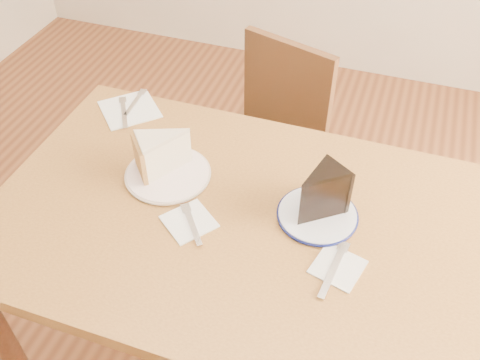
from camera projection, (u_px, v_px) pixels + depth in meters
The scene contains 13 objects.
table at pixel (230, 240), 1.39m from camera, with size 1.20×0.80×0.75m.
chair_far at pixel (264, 149), 1.94m from camera, with size 0.52×0.52×0.84m.
plate_cream at pixel (168, 174), 1.42m from camera, with size 0.22×0.22×0.01m, color white.
plate_navy at pixel (317, 215), 1.32m from camera, with size 0.19×0.19×0.01m, color white.
carrot_cake at pixel (166, 153), 1.40m from camera, with size 0.10×0.14×0.10m, color #F3E7C9, non-canonical shape.
chocolate_cake at pixel (318, 196), 1.27m from camera, with size 0.08×0.12×0.12m, color black, non-canonical shape.
napkin_cream at pixel (189, 221), 1.30m from camera, with size 0.11×0.11×0.00m, color white.
napkin_navy at pixel (338, 267), 1.21m from camera, with size 0.10×0.10×0.00m, color white.
napkin_spare at pixel (130, 109), 1.64m from camera, with size 0.16×0.16×0.00m, color white.
fork_cream at pixel (192, 225), 1.29m from camera, with size 0.01×0.14×0.00m, color silver.
knife_navy at pixel (333, 270), 1.19m from camera, with size 0.02×0.17×0.00m, color silver.
fork_spare at pixel (135, 102), 1.66m from camera, with size 0.01×0.14×0.00m, color silver.
knife_spare at pixel (124, 113), 1.62m from camera, with size 0.01×0.16×0.00m, color silver.
Camera 1 is at (0.32, -0.84, 1.73)m, focal length 40.00 mm.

